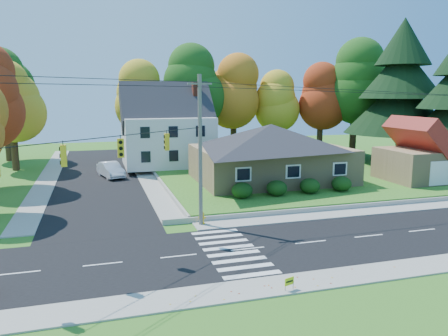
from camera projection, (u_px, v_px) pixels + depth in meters
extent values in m
plane|color=#3D7923|center=(248.00, 249.00, 24.94)|extent=(120.00, 120.00, 0.00)
cube|color=black|center=(248.00, 249.00, 24.94)|extent=(90.00, 8.00, 0.02)
cube|color=black|center=(98.00, 175.00, 47.27)|extent=(8.00, 44.00, 0.02)
cube|color=#9C9A90|center=(223.00, 224.00, 29.66)|extent=(90.00, 2.00, 0.08)
cube|color=#9C9A90|center=(284.00, 285.00, 20.21)|extent=(90.00, 2.00, 0.08)
cube|color=#3D7923|center=(295.00, 171.00, 48.38)|extent=(30.00, 30.00, 0.50)
cube|color=tan|center=(271.00, 164.00, 41.94)|extent=(14.00, 10.00, 3.20)
pyramid|color=#26262B|center=(271.00, 136.00, 41.48)|extent=(14.60, 10.60, 2.20)
cube|color=silver|center=(167.00, 141.00, 50.84)|extent=(10.00, 8.00, 5.60)
pyramid|color=#26262B|center=(167.00, 106.00, 50.16)|extent=(10.40, 8.40, 2.40)
cube|color=brown|center=(197.00, 123.00, 51.48)|extent=(0.90, 0.90, 9.60)
cube|color=tan|center=(421.00, 164.00, 42.09)|extent=(7.00, 6.00, 3.00)
pyramid|color=maroon|center=(423.00, 141.00, 41.70)|extent=(7.30, 6.30, 1.60)
cube|color=silver|center=(445.00, 173.00, 39.26)|extent=(3.20, 0.10, 2.20)
ellipsoid|color=#163A10|center=(242.00, 190.00, 34.84)|extent=(1.70, 1.70, 1.27)
ellipsoid|color=#163A10|center=(277.00, 188.00, 35.68)|extent=(1.70, 1.70, 1.27)
ellipsoid|color=#163A10|center=(310.00, 186.00, 36.52)|extent=(1.70, 1.70, 1.27)
ellipsoid|color=#163A10|center=(341.00, 184.00, 37.36)|extent=(1.70, 1.70, 1.27)
cylinder|color=#666059|center=(200.00, 152.00, 28.58)|extent=(0.26, 0.26, 10.00)
cube|color=#666059|center=(200.00, 84.00, 27.84)|extent=(1.60, 0.12, 0.12)
cube|color=gold|center=(64.00, 156.00, 20.14)|extent=(0.26, 0.34, 1.00)
cube|color=gold|center=(121.00, 148.00, 22.92)|extent=(0.34, 0.26, 1.00)
cube|color=gold|center=(167.00, 142.00, 25.83)|extent=(0.26, 0.34, 1.00)
cylinder|color=black|center=(97.00, 138.00, 21.58)|extent=(13.02, 10.43, 0.04)
cylinder|color=#3F2A19|center=(144.00, 137.00, 55.96)|extent=(0.80, 0.80, 5.40)
sphere|color=gold|center=(144.00, 107.00, 55.30)|extent=(6.72, 6.72, 6.72)
sphere|color=gold|center=(143.00, 93.00, 55.02)|extent=(5.91, 5.91, 5.91)
sphere|color=gold|center=(143.00, 80.00, 54.73)|extent=(5.11, 5.11, 5.11)
cylinder|color=#3F2A19|center=(192.00, 133.00, 56.62)|extent=(0.86, 0.86, 6.30)
sphere|color=#215618|center=(191.00, 98.00, 55.85)|extent=(7.84, 7.84, 7.84)
sphere|color=#215618|center=(191.00, 82.00, 55.52)|extent=(6.90, 6.90, 6.90)
sphere|color=#215618|center=(191.00, 66.00, 55.18)|extent=(5.96, 5.96, 5.96)
cylinder|color=#3F2A19|center=(233.00, 133.00, 59.28)|extent=(0.83, 0.83, 5.85)
sphere|color=orange|center=(234.00, 102.00, 58.57)|extent=(7.28, 7.28, 7.28)
sphere|color=orange|center=(234.00, 88.00, 58.26)|extent=(6.41, 6.41, 6.41)
sphere|color=orange|center=(234.00, 74.00, 57.95)|extent=(5.53, 5.53, 5.53)
cylinder|color=#3F2A19|center=(277.00, 136.00, 60.09)|extent=(0.77, 0.77, 4.95)
sphere|color=gold|center=(278.00, 110.00, 59.49)|extent=(6.16, 6.16, 6.16)
sphere|color=gold|center=(278.00, 98.00, 59.23)|extent=(5.42, 5.42, 5.42)
sphere|color=gold|center=(278.00, 87.00, 58.96)|extent=(4.68, 4.68, 4.68)
cylinder|color=#3F2A19|center=(320.00, 134.00, 60.79)|extent=(0.80, 0.80, 5.40)
sphere|color=#9C2F13|center=(321.00, 106.00, 60.13)|extent=(6.72, 6.72, 6.72)
sphere|color=#9C2F13|center=(321.00, 93.00, 59.84)|extent=(5.91, 5.91, 5.91)
sphere|color=#9C2F13|center=(322.00, 81.00, 59.56)|extent=(5.11, 5.11, 5.11)
cylinder|color=#3F2A19|center=(353.00, 129.00, 59.90)|extent=(0.89, 0.89, 6.75)
sphere|color=#215618|center=(355.00, 93.00, 59.08)|extent=(8.40, 8.40, 8.40)
sphere|color=#215618|center=(356.00, 78.00, 58.72)|extent=(7.39, 7.39, 7.39)
sphere|color=#215618|center=(357.00, 62.00, 58.36)|extent=(6.38, 6.38, 6.38)
cylinder|color=#3F2A19|center=(397.00, 150.00, 52.95)|extent=(0.40, 0.40, 2.88)
cone|color=black|center=(400.00, 105.00, 52.03)|extent=(12.80, 12.80, 6.72)
cone|color=black|center=(402.00, 72.00, 51.38)|extent=(9.60, 9.60, 6.08)
cone|color=black|center=(404.00, 41.00, 50.78)|extent=(6.40, 6.40, 5.44)
cylinder|color=#3F2A19|center=(14.00, 147.00, 49.96)|extent=(0.80, 0.80, 5.40)
sphere|color=gold|center=(12.00, 113.00, 49.30)|extent=(6.72, 6.72, 6.72)
sphere|color=gold|center=(10.00, 98.00, 49.01)|extent=(5.91, 5.91, 5.91)
sphere|color=gold|center=(9.00, 83.00, 48.73)|extent=(5.11, 5.11, 5.11)
cylinder|color=#3F2A19|center=(8.00, 137.00, 56.88)|extent=(0.86, 0.86, 6.30)
sphere|color=#215618|center=(5.00, 102.00, 56.11)|extent=(7.84, 7.84, 7.84)
sphere|color=#215618|center=(4.00, 86.00, 55.78)|extent=(6.90, 6.90, 6.90)
sphere|color=#215618|center=(2.00, 71.00, 55.45)|extent=(5.96, 5.96, 5.96)
imported|color=silver|center=(111.00, 170.00, 46.05)|extent=(2.91, 5.12, 1.59)
cylinder|color=gold|center=(202.00, 224.00, 29.54)|extent=(0.40, 0.40, 0.11)
cylinder|color=gold|center=(202.00, 219.00, 29.48)|extent=(0.27, 0.27, 0.62)
sphere|color=gold|center=(202.00, 214.00, 29.42)|extent=(0.29, 0.29, 0.29)
cylinder|color=gold|center=(202.00, 218.00, 29.47)|extent=(0.52, 0.29, 0.13)
cylinder|color=black|center=(285.00, 287.00, 19.52)|extent=(0.02, 0.02, 0.44)
cylinder|color=black|center=(293.00, 286.00, 19.63)|extent=(0.02, 0.02, 0.44)
cube|color=yellow|center=(289.00, 281.00, 19.53)|extent=(0.51, 0.20, 0.35)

